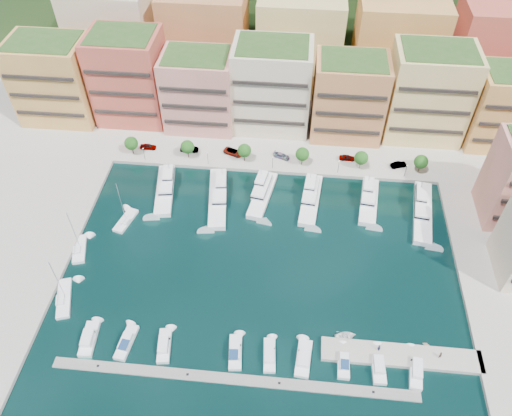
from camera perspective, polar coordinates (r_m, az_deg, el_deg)
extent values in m
plane|color=black|center=(118.14, 0.72, -5.86)|extent=(400.00, 400.00, 0.00)
cube|color=#9E998E|center=(163.57, 2.70, 11.49)|extent=(220.00, 64.00, 2.00)
cube|color=#223A17|center=(204.80, 3.63, 19.13)|extent=(240.00, 40.00, 58.00)
cube|color=gray|center=(102.79, -2.63, -18.98)|extent=(72.00, 2.20, 0.35)
cube|color=#9E998E|center=(108.74, 16.21, -16.03)|extent=(32.00, 5.00, 2.00)
cube|color=#E9A555|center=(162.85, -21.98, 13.35)|extent=(22.00, 16.00, 24.00)
cube|color=black|center=(156.76, -23.05, 11.65)|extent=(20.24, 0.50, 0.90)
cube|color=#274C1E|center=(157.11, -23.26, 17.08)|extent=(19.36, 14.08, 0.80)
cube|color=#BC4D3E|center=(155.52, -14.29, 14.20)|extent=(20.00, 16.00, 26.00)
cube|color=black|center=(149.01, -15.15, 12.49)|extent=(18.40, 0.50, 0.90)
cube|color=#274C1E|center=(149.13, -15.26, 18.54)|extent=(17.60, 14.08, 0.80)
cube|color=#EA8B82|center=(149.57, -6.51, 13.08)|extent=(20.00, 15.00, 22.00)
cube|color=black|center=(143.31, -7.06, 11.38)|extent=(18.40, 0.50, 0.90)
cube|color=#274C1E|center=(143.69, -6.90, 16.88)|extent=(17.60, 13.20, 0.80)
cube|color=beige|center=(147.85, 1.83, 13.63)|extent=(22.00, 16.00, 25.00)
cube|color=black|center=(140.99, 1.57, 11.83)|extent=(20.24, 0.50, 0.90)
cube|color=#274C1E|center=(141.31, 1.96, 18.03)|extent=(19.36, 14.08, 0.80)
cube|color=#D78850|center=(147.23, 10.52, 12.21)|extent=(20.00, 15.00, 23.00)
cube|color=black|center=(140.86, 10.62, 10.46)|extent=(18.40, 0.50, 0.90)
cube|color=#274C1E|center=(141.05, 11.19, 16.20)|extent=(17.60, 13.20, 0.80)
cube|color=#EDD17D|center=(151.80, 19.03, 12.19)|extent=(22.00, 16.00, 26.00)
cube|color=black|center=(145.13, 19.46, 10.37)|extent=(20.24, 0.50, 0.90)
cube|color=#274C1E|center=(145.25, 20.33, 16.52)|extent=(19.36, 14.08, 0.80)
cube|color=#E9A555|center=(157.98, 26.78, 10.09)|extent=(20.00, 15.00, 22.00)
cube|color=beige|center=(176.17, -15.99, 18.59)|extent=(26.00, 18.00, 30.00)
cube|color=#D78850|center=(168.22, -5.82, 18.73)|extent=(26.00, 18.00, 30.00)
cube|color=#EDD17D|center=(165.41, 5.01, 18.29)|extent=(26.00, 18.00, 30.00)
cube|color=#E9A555|center=(167.99, 15.75, 17.23)|extent=(26.00, 18.00, 30.00)
cube|color=#BC4D3E|center=(175.73, 25.72, 15.73)|extent=(26.00, 18.00, 30.00)
cylinder|color=#473323|center=(146.66, -13.92, 6.51)|extent=(0.24, 0.24, 3.00)
sphere|color=#194513|center=(145.27, -14.07, 7.19)|extent=(3.80, 3.80, 3.80)
cylinder|color=#473323|center=(142.49, -7.76, 6.24)|extent=(0.24, 0.24, 3.00)
sphere|color=#194513|center=(141.07, -7.85, 6.94)|extent=(3.80, 3.80, 3.80)
cylinder|color=#473323|center=(140.04, -1.32, 5.88)|extent=(0.24, 0.24, 3.00)
sphere|color=#194513|center=(138.59, -1.33, 6.59)|extent=(3.80, 3.80, 3.80)
cylinder|color=#473323|center=(139.39, 5.26, 5.44)|extent=(0.24, 0.24, 3.00)
sphere|color=#194513|center=(137.94, 5.32, 6.15)|extent=(3.80, 3.80, 3.80)
cylinder|color=#473323|center=(140.58, 11.80, 4.93)|extent=(0.24, 0.24, 3.00)
sphere|color=#194513|center=(139.13, 11.94, 5.62)|extent=(3.80, 3.80, 3.80)
cylinder|color=#473323|center=(143.55, 18.14, 4.37)|extent=(0.24, 0.24, 3.00)
sphere|color=#194513|center=(142.13, 18.35, 5.04)|extent=(3.80, 3.80, 3.80)
cylinder|color=black|center=(143.48, -12.67, 6.01)|extent=(0.10, 0.10, 4.00)
sphere|color=#FFF2CC|center=(142.20, -12.80, 6.64)|extent=(0.30, 0.30, 0.30)
cylinder|color=black|center=(139.33, -5.54, 5.66)|extent=(0.10, 0.10, 4.00)
sphere|color=#FFF2CC|center=(138.01, -5.60, 6.31)|extent=(0.30, 0.30, 0.30)
cylinder|color=black|center=(137.42, 1.90, 5.21)|extent=(0.10, 0.10, 4.00)
sphere|color=#FFF2CC|center=(136.08, 1.92, 5.86)|extent=(0.30, 0.30, 0.30)
cylinder|color=black|center=(137.86, 9.40, 4.66)|extent=(0.10, 0.10, 4.00)
sphere|color=#FFF2CC|center=(136.53, 9.50, 5.30)|extent=(0.30, 0.30, 0.30)
cylinder|color=black|center=(140.62, 16.72, 4.04)|extent=(0.10, 0.10, 4.00)
sphere|color=#FFF2CC|center=(139.32, 16.90, 4.67)|extent=(0.30, 0.30, 0.30)
cube|color=white|center=(134.99, -10.35, 1.86)|extent=(6.98, 18.89, 2.30)
cube|color=white|center=(134.87, -10.29, 3.03)|extent=(4.98, 10.56, 1.80)
cube|color=black|center=(134.87, -10.29, 3.03)|extent=(5.05, 10.63, 0.55)
cube|color=white|center=(134.83, -10.24, 3.95)|extent=(3.36, 5.86, 1.40)
cylinder|color=#B2B2B7|center=(134.57, -10.23, 4.77)|extent=(0.14, 0.14, 1.80)
cube|color=black|center=(135.30, -10.33, 1.73)|extent=(7.04, 18.95, 0.35)
cube|color=white|center=(131.15, -4.40, 1.01)|extent=(7.06, 21.77, 2.30)
cube|color=white|center=(131.21, -4.31, 2.30)|extent=(5.05, 12.13, 1.80)
cube|color=black|center=(131.21, -4.31, 2.30)|extent=(5.12, 12.19, 0.55)
cube|color=white|center=(131.33, -4.23, 3.32)|extent=(3.42, 6.70, 1.40)
cylinder|color=#B2B2B7|center=(131.18, -4.19, 4.21)|extent=(0.14, 0.14, 1.80)
cube|color=white|center=(131.48, 0.72, 1.32)|extent=(6.93, 17.53, 2.30)
cube|color=white|center=(131.26, 0.80, 2.48)|extent=(4.89, 9.83, 1.80)
cube|color=black|center=(131.26, 0.80, 2.48)|extent=(4.96, 9.90, 0.55)
cube|color=white|center=(131.16, 0.86, 3.40)|extent=(3.27, 5.47, 1.40)
cylinder|color=#B2B2B7|center=(130.83, 0.90, 4.21)|extent=(0.14, 0.14, 1.80)
cube|color=white|center=(130.98, 6.24, 0.76)|extent=(6.04, 18.56, 2.30)
cube|color=white|center=(130.83, 6.33, 1.95)|extent=(4.46, 10.32, 1.80)
cube|color=black|center=(130.83, 6.33, 1.95)|extent=(4.53, 10.39, 0.55)
cube|color=white|center=(130.78, 6.40, 2.90)|extent=(3.08, 5.69, 1.40)
cylinder|color=#B2B2B7|center=(130.50, 6.47, 3.74)|extent=(0.14, 0.14, 1.80)
cube|color=black|center=(131.29, 6.23, 0.62)|extent=(6.09, 18.61, 0.35)
cube|color=white|center=(133.09, 12.73, 0.57)|extent=(6.09, 16.73, 2.30)
cube|color=white|center=(132.83, 12.83, 1.69)|extent=(4.47, 9.34, 1.80)
cube|color=black|center=(132.83, 12.83, 1.69)|extent=(4.54, 9.40, 0.55)
cube|color=white|center=(132.68, 12.91, 2.58)|extent=(3.07, 5.17, 1.40)
cylinder|color=#B2B2B7|center=(132.32, 13.00, 3.37)|extent=(0.14, 0.14, 1.80)
cube|color=white|center=(134.05, 18.46, -0.62)|extent=(7.10, 21.82, 2.30)
cube|color=white|center=(134.11, 18.54, 0.64)|extent=(5.05, 12.16, 1.80)
cube|color=black|center=(134.11, 18.54, 0.64)|extent=(5.12, 12.22, 0.55)
cube|color=white|center=(134.23, 18.61, 1.64)|extent=(3.40, 6.72, 1.40)
cylinder|color=#B2B2B7|center=(134.09, 18.70, 2.51)|extent=(0.14, 0.14, 1.80)
cube|color=white|center=(111.71, -18.50, -14.06)|extent=(3.39, 8.10, 1.40)
cube|color=white|center=(110.46, -18.72, -13.89)|extent=(2.45, 3.96, 1.10)
cube|color=black|center=(111.36, -18.43, -13.27)|extent=(1.99, 0.26, 0.55)
cube|color=white|center=(109.20, -14.56, -14.69)|extent=(3.36, 8.14, 1.40)
cube|color=white|center=(107.92, -14.75, -14.53)|extent=(2.33, 4.00, 1.10)
cube|color=black|center=(108.83, -14.49, -13.88)|extent=(1.74, 0.31, 0.55)
cube|color=navy|center=(106.96, -14.97, -14.85)|extent=(1.97, 2.56, 0.12)
cube|color=white|center=(107.19, -10.41, -15.28)|extent=(3.48, 7.82, 1.40)
cube|color=white|center=(105.90, -10.55, -15.12)|extent=(2.41, 3.85, 1.10)
cube|color=black|center=(106.79, -10.34, -14.49)|extent=(1.80, 0.34, 0.55)
cube|color=white|center=(104.97, -2.37, -16.20)|extent=(3.31, 7.85, 1.40)
cube|color=white|center=(103.64, -2.42, -16.06)|extent=(2.35, 3.85, 1.10)
cube|color=black|center=(104.57, -2.30, -15.38)|extent=(1.84, 0.29, 0.55)
cube|color=navy|center=(102.66, -2.50, -16.39)|extent=(2.01, 2.46, 0.12)
cube|color=white|center=(104.61, 1.55, -16.54)|extent=(2.91, 7.52, 1.40)
cube|color=white|center=(103.28, 1.55, -16.39)|extent=(2.10, 3.66, 1.10)
cube|color=black|center=(104.19, 1.61, -15.74)|extent=(1.69, 0.23, 0.55)
cube|color=white|center=(104.70, 5.45, -16.80)|extent=(3.49, 8.18, 1.40)
cube|color=white|center=(103.37, 5.49, -16.67)|extent=(2.52, 4.00, 1.10)
cube|color=black|center=(104.33, 5.51, -15.96)|extent=(2.03, 0.27, 0.55)
cube|color=white|center=(105.37, 9.95, -17.01)|extent=(2.49, 7.14, 1.40)
cube|color=white|center=(104.06, 10.05, -16.86)|extent=(1.90, 3.44, 1.10)
cube|color=black|center=(104.93, 10.01, -16.23)|extent=(1.70, 0.13, 0.55)
cube|color=navy|center=(103.11, 10.11, -17.17)|extent=(1.69, 2.16, 0.12)
cube|color=white|center=(106.41, 13.76, -17.11)|extent=(2.77, 7.96, 1.40)
cube|color=white|center=(105.10, 13.90, -16.98)|extent=(2.09, 3.84, 1.10)
cube|color=black|center=(106.04, 13.82, -16.29)|extent=(1.83, 0.15, 0.55)
cube|color=white|center=(108.00, 17.76, -17.14)|extent=(3.38, 8.80, 1.40)
cube|color=white|center=(106.69, 17.95, -17.03)|extent=(2.34, 4.31, 1.10)
cube|color=black|center=(107.68, 17.81, -16.28)|extent=(1.72, 0.30, 0.55)
cube|color=white|center=(126.86, -19.51, -4.52)|extent=(4.96, 8.88, 1.20)
cube|color=white|center=(125.73, -19.73, -4.55)|extent=(2.18, 2.48, 0.60)
cylinder|color=#B2B2B7|center=(122.34, -20.19, -2.40)|extent=(0.14, 0.14, 12.00)
cylinder|color=#B2B2B7|center=(124.98, -19.87, -4.50)|extent=(1.12, 3.69, 0.10)
cube|color=white|center=(129.85, -14.64, -1.46)|extent=(4.74, 8.58, 1.20)
cube|color=white|center=(128.70, -14.81, -1.45)|extent=(2.10, 2.39, 0.60)
cylinder|color=#B2B2B7|center=(125.47, -15.14, 0.71)|extent=(0.14, 0.14, 12.00)
cylinder|color=#B2B2B7|center=(127.95, -14.92, -1.38)|extent=(1.06, 3.57, 0.10)
cube|color=white|center=(119.19, -21.07, -9.66)|extent=(5.78, 10.66, 1.20)
cube|color=white|center=(118.00, -21.36, -9.82)|extent=(2.38, 2.96, 0.60)
cylinder|color=#B2B2B7|center=(114.37, -21.85, -7.58)|extent=(0.14, 0.14, 12.00)
cylinder|color=#B2B2B7|center=(117.21, -21.53, -9.83)|extent=(1.49, 4.44, 0.10)
imported|color=beige|center=(111.19, 18.85, -14.52)|extent=(1.80, 1.67, 0.78)
imported|color=white|center=(107.99, 10.18, -14.24)|extent=(5.11, 4.22, 0.92)
imported|color=gray|center=(147.90, -12.23, 6.89)|extent=(4.59, 1.94, 1.55)
imported|color=gray|center=(144.95, -7.64, 6.73)|extent=(5.16, 1.92, 1.69)
imported|color=gray|center=(142.90, -2.62, 6.43)|extent=(6.11, 4.35, 1.55)
imported|color=gray|center=(141.76, 2.94, 5.98)|extent=(5.06, 3.37, 1.36)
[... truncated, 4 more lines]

